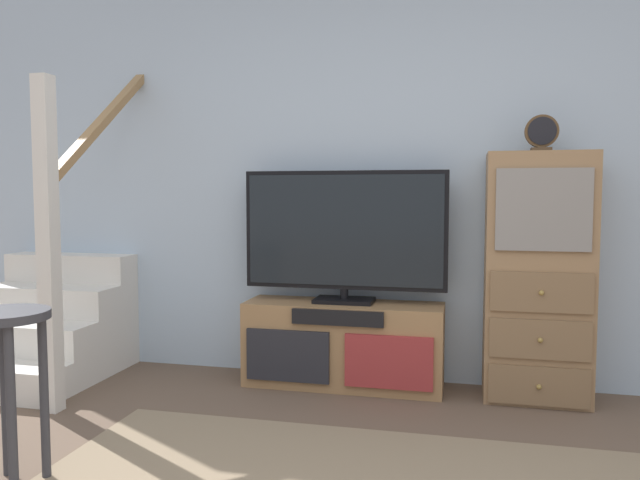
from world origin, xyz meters
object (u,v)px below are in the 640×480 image
(media_console, at_px, (343,345))
(desk_clock, at_px, (542,133))
(bar_stool_near, at_px, (6,357))
(side_cabinet, at_px, (538,278))
(television, at_px, (344,233))

(media_console, distance_m, desk_clock, 1.68)
(bar_stool_near, bearing_deg, desk_clock, 36.24)
(media_console, height_order, desk_clock, desk_clock)
(desk_clock, xyz_separation_m, bar_stool_near, (-2.17, -1.59, -0.98))
(side_cabinet, height_order, bar_stool_near, side_cabinet)
(desk_clock, bearing_deg, media_console, 179.75)
(television, bearing_deg, side_cabinet, -0.70)
(side_cabinet, height_order, desk_clock, desk_clock)
(side_cabinet, xyz_separation_m, desk_clock, (-0.00, -0.01, 0.81))
(media_console, height_order, side_cabinet, side_cabinet)
(desk_clock, bearing_deg, television, 178.54)
(side_cabinet, distance_m, desk_clock, 0.81)
(media_console, distance_m, television, 0.69)
(desk_clock, bearing_deg, bar_stool_near, -143.76)
(media_console, bearing_deg, bar_stool_near, -123.34)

